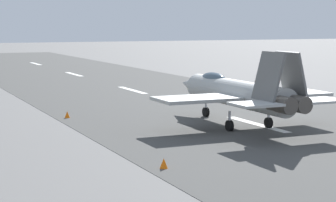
% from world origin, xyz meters
% --- Properties ---
extents(ground_plane, '(400.00, 400.00, 0.00)m').
position_xyz_m(ground_plane, '(0.00, 0.00, 0.00)').
color(ground_plane, slate).
extents(runway_strip, '(240.00, 26.00, 0.02)m').
position_xyz_m(runway_strip, '(-0.02, 0.00, 0.01)').
color(runway_strip, '#454542').
rests_on(runway_strip, ground).
extents(fighter_jet, '(16.92, 13.15, 5.65)m').
position_xyz_m(fighter_jet, '(-0.29, 1.68, 2.45)').
color(fighter_jet, '#A7AAA9').
rests_on(fighter_jet, ground).
extents(crew_person, '(0.69, 0.36, 1.61)m').
position_xyz_m(crew_person, '(15.32, -9.65, 0.80)').
color(crew_person, '#1E2338').
rests_on(crew_person, ground).
extents(marker_cone_near, '(0.44, 0.44, 0.55)m').
position_xyz_m(marker_cone_near, '(-10.81, 12.03, 0.28)').
color(marker_cone_near, orange).
rests_on(marker_cone_near, ground).
extents(marker_cone_mid, '(0.44, 0.44, 0.55)m').
position_xyz_m(marker_cone_mid, '(8.31, 12.03, 0.28)').
color(marker_cone_mid, orange).
rests_on(marker_cone_mid, ground).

